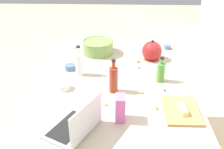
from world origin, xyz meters
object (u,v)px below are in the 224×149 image
Objects in this scene: candy_bag at (120,108)px; bottle_olive at (161,72)px; butter_stick_left at (183,109)px; laptop at (76,125)px; kettle at (152,51)px; ramekin_wide at (70,67)px; bottle_soy at (114,79)px; mixing_bowl_large at (98,47)px; ramekin_medium at (167,47)px; cutting_board at (181,111)px; bottle_vinegar at (79,63)px; ramekin_small at (64,86)px.

bottle_olive is at bearing 147.47° from candy_bag.
laptop is at bearing -73.80° from butter_stick_left.
kettle is 2.45× the size of ramekin_wide.
ramekin_wide is at bearing -125.38° from butter_stick_left.
bottle_soy is 0.52m from butter_stick_left.
mixing_bowl_large is 0.51m from kettle.
laptop is 1.29× the size of mixing_bowl_large.
candy_bag is (1.13, -0.46, 0.07)m from ramekin_medium.
cutting_board is at bearing -3.46° from ramekin_medium.
kettle is (-0.31, 0.61, -0.02)m from bottle_vinegar.
ramekin_small is (-0.28, -0.82, -0.01)m from butter_stick_left.
bottle_vinegar is 0.82× the size of cutting_board.
mixing_bowl_large is 0.69m from ramekin_small.
bottle_olive is at bearing 82.45° from bottle_vinegar.
kettle is 0.80m from cutting_board.
bottle_vinegar is at bearing -14.89° from mixing_bowl_large.
cutting_board is at bearing 34.15° from mixing_bowl_large.
cutting_board is at bearing 62.59° from bottle_soy.
bottle_soy is 0.38m from ramekin_small.
bottle_soy is 0.52m from cutting_board.
ramekin_small is at bearing -48.40° from ramekin_medium.
kettle is at bearing -171.42° from cutting_board.
ramekin_wide is at bearing -131.26° from bottle_soy.
butter_stick_left is 1.56× the size of ramekin_medium.
laptop is 1.76× the size of kettle.
bottle_soy is 2.70× the size of ramekin_small.
kettle reaches higher than ramekin_medium.
kettle is 2.25× the size of ramekin_small.
ramekin_wide is (-0.59, -0.83, -0.01)m from butter_stick_left.
bottle_vinegar reaches higher than ramekin_wide.
ramekin_wide is at bearing -103.02° from bottle_olive.
bottle_olive is 0.96× the size of kettle.
bottle_olive reaches higher than ramekin_small.
mixing_bowl_large is at bearing -145.85° from cutting_board.
ramekin_small is 1.18m from ramekin_medium.
bottle_olive reaches higher than cutting_board.
bottle_vinegar reaches higher than candy_bag.
ramekin_wide is (-0.56, -0.83, 0.01)m from cutting_board.
bottle_soy is at bearing -119.70° from butter_stick_left.
kettle is at bearing -171.67° from butter_stick_left.
cutting_board is 2.81× the size of butter_stick_left.
mixing_bowl_large is 0.69m from ramekin_medium.
mixing_bowl_large is 1.12m from butter_stick_left.
laptop is 3.42× the size of butter_stick_left.
kettle is at bearing -36.21° from ramekin_medium.
bottle_vinegar reaches higher than laptop.
kettle is 1.94× the size of butter_stick_left.
bottle_soy is (0.68, 0.17, 0.04)m from mixing_bowl_large.
mixing_bowl_large is at bearing -134.41° from bottle_olive.
bottle_olive is 0.66× the size of cutting_board.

